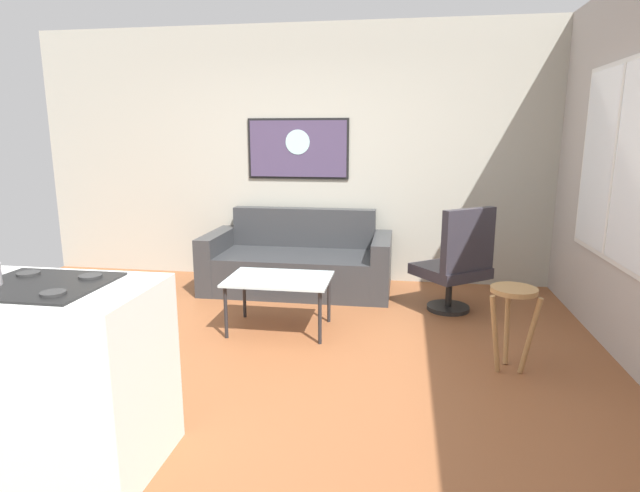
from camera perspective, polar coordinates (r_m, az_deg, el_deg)
ground at (r=3.87m, az=-7.06°, el=-13.15°), size 6.40×6.40×0.04m
back_wall at (r=5.87m, az=-0.79°, el=9.93°), size 6.40×0.05×2.80m
couch at (r=5.55m, az=-2.37°, el=-1.98°), size 1.95×0.92×0.83m
coffee_table at (r=4.36m, az=-4.52°, el=-4.02°), size 0.86×0.60×0.46m
armchair at (r=4.91m, az=14.83°, el=-1.82°), size 0.78×0.78×0.99m
bar_stool at (r=3.83m, az=20.45°, el=-6.26°), size 0.36×0.35×0.60m
wall_painting at (r=5.85m, az=-2.44°, el=10.65°), size 1.14×0.03×0.67m
window at (r=4.54m, az=29.77°, el=8.01°), size 0.03×1.47×1.51m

